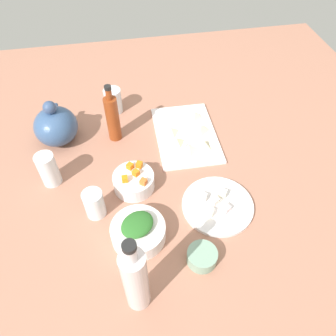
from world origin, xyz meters
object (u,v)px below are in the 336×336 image
(bowl_small_side, at_px, (202,257))
(drinking_glass_1, at_px, (113,101))
(bowl_greens, at_px, (138,232))
(plate_tofu, at_px, (218,205))
(bottle_0, at_px, (135,280))
(bowl_carrots, at_px, (134,181))
(teapot, at_px, (56,126))
(drinking_glass_2, at_px, (94,204))
(drinking_glass_0, at_px, (48,169))
(bottle_1, at_px, (113,118))
(cutting_board, at_px, (186,134))

(bowl_small_side, bearing_deg, drinking_glass_1, 15.04)
(bowl_greens, bearing_deg, plate_tofu, -76.45)
(bowl_small_side, xyz_separation_m, bottle_0, (-0.07, 0.18, 0.10))
(bowl_carrots, distance_m, bottle_0, 0.37)
(teapot, bearing_deg, bottle_0, -161.20)
(bottle_0, distance_m, drinking_glass_2, 0.30)
(plate_tofu, bearing_deg, drinking_glass_0, 68.80)
(plate_tofu, bearing_deg, teapot, 51.04)
(drinking_glass_0, bearing_deg, bottle_0, -151.79)
(bowl_carrots, xyz_separation_m, bottle_1, (0.24, 0.04, 0.07))
(teapot, height_order, drinking_glass_0, teapot)
(bowl_small_side, xyz_separation_m, teapot, (0.55, 0.39, 0.05))
(cutting_board, xyz_separation_m, bottle_1, (0.04, 0.25, 0.09))
(teapot, relative_size, bottle_0, 0.62)
(bowl_carrots, distance_m, bottle_1, 0.25)
(drinking_glass_1, bearing_deg, bowl_carrots, -175.20)
(plate_tofu, distance_m, bowl_greens, 0.26)
(bowl_carrots, xyz_separation_m, drinking_glass_1, (0.39, 0.03, 0.02))
(bowl_greens, height_order, bowl_carrots, same)
(drinking_glass_1, distance_m, drinking_glass_2, 0.48)
(drinking_glass_0, bearing_deg, bowl_greens, -135.43)
(drinking_glass_1, bearing_deg, bottle_1, 177.15)
(bowl_greens, xyz_separation_m, bowl_carrots, (0.18, -0.01, 0.00))
(teapot, bearing_deg, drinking_glass_0, 175.17)
(bowl_small_side, height_order, drinking_glass_1, drinking_glass_1)
(teapot, height_order, drinking_glass_1, teapot)
(plate_tofu, bearing_deg, bowl_greens, 103.55)
(cutting_board, height_order, bowl_greens, bowl_greens)
(bottle_1, relative_size, drinking_glass_0, 1.91)
(bowl_greens, xyz_separation_m, teapot, (0.45, 0.23, 0.04))
(plate_tofu, xyz_separation_m, teapot, (0.39, 0.48, 0.06))
(bottle_0, bearing_deg, drinking_glass_0, 28.21)
(teapot, distance_m, drinking_glass_1, 0.24)
(cutting_board, distance_m, bottle_0, 0.62)
(teapot, distance_m, bottle_0, 0.66)
(drinking_glass_1, bearing_deg, drinking_glass_0, 145.47)
(bottle_0, bearing_deg, bottle_1, 1.11)
(drinking_glass_1, xyz_separation_m, drinking_glass_2, (-0.47, 0.09, -0.00))
(plate_tofu, relative_size, bowl_carrots, 1.67)
(cutting_board, distance_m, bowl_small_side, 0.49)
(plate_tofu, distance_m, drinking_glass_1, 0.59)
(bowl_greens, xyz_separation_m, drinking_glass_0, (0.25, 0.25, 0.03))
(cutting_board, xyz_separation_m, drinking_glass_2, (-0.28, 0.34, 0.04))
(bottle_0, height_order, drinking_glass_1, bottle_0)
(plate_tofu, distance_m, bowl_small_side, 0.18)
(plate_tofu, height_order, drinking_glass_1, drinking_glass_1)
(plate_tofu, distance_m, teapot, 0.62)
(bowl_carrots, bearing_deg, plate_tofu, -117.04)
(plate_tofu, relative_size, drinking_glass_1, 2.23)
(bottle_0, bearing_deg, cutting_board, -23.56)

